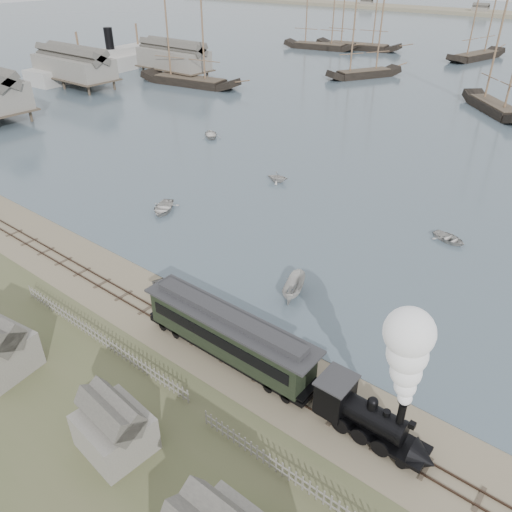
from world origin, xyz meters
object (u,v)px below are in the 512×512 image
Objects in this scene: beached_dinghy at (166,291)px; steamship at (110,49)px; locomotive at (392,392)px; passenger_coach at (228,333)px.

beached_dinghy is 100.09m from steamship.
passenger_coach is at bearing 180.00° from locomotive.
steamship is at bearing 149.86° from locomotive.
steamship is (-81.75, 57.56, 4.61)m from beached_dinghy.
steamship is (-103.25, 59.96, 0.63)m from locomotive.
beached_dinghy is at bearing -130.35° from steamship.
passenger_coach is at bearing -84.21° from beached_dinghy.
beached_dinghy is at bearing 165.59° from passenger_coach.
locomotive is 0.21× the size of steamship.
locomotive reaches higher than beached_dinghy.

